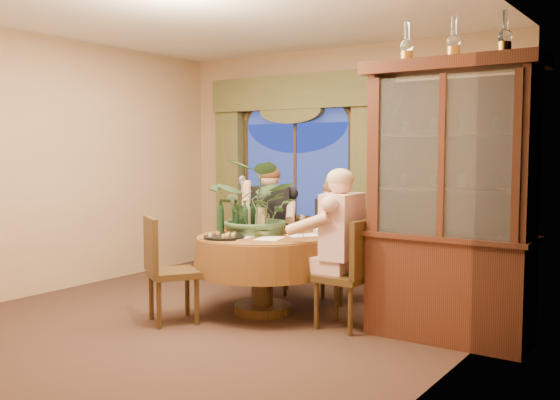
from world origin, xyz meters
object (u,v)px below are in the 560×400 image
Objects in this scene: china_cabinet at (450,202)px; wine_bottle_0 at (236,215)px; oil_lamp_left at (407,43)px; person_pink at (342,247)px; stoneware_vase at (261,220)px; centerpiece_plant at (260,172)px; dining_table at (263,274)px; chair_right at (343,274)px; chair_back_right at (346,255)px; wine_bottle_3 at (221,216)px; wine_bottle_5 at (247,216)px; wine_bottle_1 at (236,216)px; wine_bottle_4 at (252,215)px; wine_bottle_2 at (244,217)px; person_scarf at (334,241)px; chair_back at (270,249)px; oil_lamp_center at (454,38)px; chair_front_left at (173,270)px; person_back at (270,229)px; olive_bowl at (261,233)px; oil_lamp_right at (505,33)px.

wine_bottle_0 is at bearing -178.68° from china_cabinet.
person_pink is (-0.53, -0.11, -1.75)m from oil_lamp_left.
stoneware_vase is 0.48m from centerpiece_plant.
chair_right is (0.89, -0.02, 0.10)m from dining_table.
wine_bottle_3 is (-0.90, -0.93, 0.44)m from chair_back_right.
wine_bottle_5 is (-0.12, -0.04, -0.44)m from centerpiece_plant.
chair_right is 1.30m from wine_bottle_1.
centerpiece_plant reaches higher than wine_bottle_3.
centerpiece_plant is 3.16× the size of wine_bottle_4.
person_scarf is at bearing 54.13° from wine_bottle_2.
wine_bottle_1 is 1.00× the size of wine_bottle_3.
wine_bottle_4 is at bearing 105.71° from wine_bottle_2.
wine_bottle_3 is 1.00× the size of wine_bottle_4.
wine_bottle_5 reaches higher than chair_back.
oil_lamp_center is 2.53m from wine_bottle_5.
person_pink is 1.11m from wine_bottle_4.
person_pink is 1.19m from wine_bottle_1.
centerpiece_plant is at bearing 86.53° from chair_back.
oil_lamp_center is at bearing -76.74° from chair_right.
wine_bottle_2 is (-1.03, -0.08, 0.21)m from person_pink.
oil_lamp_left is 0.35× the size of chair_front_left.
chair_front_left is at bearing -158.20° from oil_lamp_center.
wine_bottle_3 is (-0.46, -0.08, 0.54)m from dining_table.
chair_back_right is 0.20m from person_scarf.
oil_lamp_left is 2.24m from wine_bottle_4.
person_pink is at bearing 39.30° from chair_right.
chair_right is at bearing -4.41° from wine_bottle_5.
person_pink reaches higher than stoneware_vase.
person_pink is (1.27, -0.68, 0.22)m from chair_back.
wine_bottle_2 reaches higher than chair_back_right.
person_back is 0.71m from stoneware_vase.
chair_back_right is at bearing 156.01° from person_back.
person_scarf is 5.06× the size of stoneware_vase.
person_back reaches higher than chair_back.
chair_front_left is 2.91× the size of wine_bottle_4.
wine_bottle_2 reaches higher than olive_bowl.
chair_back is (-1.32, 0.75, 0.00)m from chair_right.
chair_front_left is (-2.24, -0.90, -1.98)m from oil_lamp_center.
china_cabinet is at bearing 134.31° from person_back.
olive_bowl is 0.53× the size of wine_bottle_4.
oil_lamp_left is at bearing 170.95° from chair_back_right.
oil_lamp_right is 0.24× the size of person_pink.
oil_lamp_right reaches higher than wine_bottle_1.
wine_bottle_5 is (0.22, 0.15, 0.00)m from wine_bottle_3.
centerpiece_plant is (-1.88, -0.05, -1.10)m from oil_lamp_center.
person_scarf is at bearing 46.72° from wine_bottle_1.
person_back is (-0.44, 0.74, 0.32)m from dining_table.
wine_bottle_3 is at bearing -150.93° from centerpiece_plant.
person_pink reaches higher than wine_bottle_5.
wine_bottle_4 is at bearing 60.07° from wine_bottle_1.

